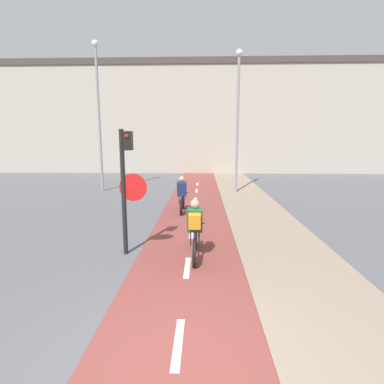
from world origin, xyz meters
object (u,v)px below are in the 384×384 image
Objects in this scene: traffic_light_pole at (127,178)px; cyclist_near at (195,230)px; cyclist_far at (182,196)px; street_lamp_far at (98,103)px; street_lamp_sidewalk at (238,108)px.

traffic_light_pole is 1.79× the size of cyclist_near.
cyclist_near reaches higher than cyclist_far.
street_lamp_far is 1.09× the size of street_lamp_sidewalk.
street_lamp_far is 4.59× the size of cyclist_near.
traffic_light_pole is at bearing -112.19° from street_lamp_sidewalk.
street_lamp_far reaches higher than cyclist_far.
cyclist_near is 1.03× the size of cyclist_far.
street_lamp_far is at bearing 134.63° from cyclist_far.
street_lamp_sidewalk reaches higher than cyclist_far.
street_lamp_sidewalk is 4.23× the size of cyclist_near.
traffic_light_pole is at bearing -103.09° from cyclist_far.
cyclist_near is (-1.96, -9.06, -3.69)m from street_lamp_sidewalk.
cyclist_near is at bearing -82.28° from cyclist_far.
street_lamp_far is 7.89m from cyclist_far.
cyclist_far is at bearing -120.15° from street_lamp_sidewalk.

